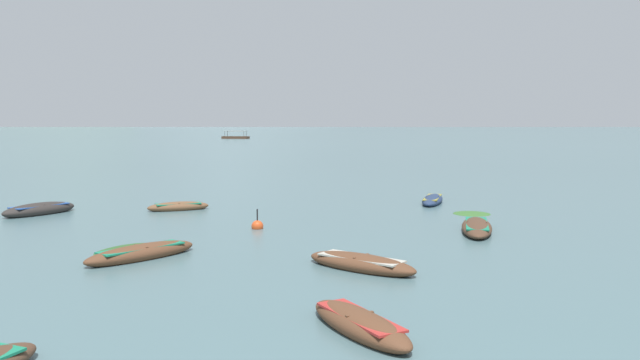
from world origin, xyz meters
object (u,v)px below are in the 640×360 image
Objects in this scene: rowboat_4 at (142,253)px; rowboat_3 at (477,227)px; mooring_buoy at (257,226)px; rowboat_7 at (361,263)px; rowboat_0 at (432,200)px; rowboat_8 at (360,324)px; rowboat_9 at (40,210)px; ferry_0 at (236,137)px; rowboat_6 at (178,207)px.

rowboat_3 is at bearing 16.55° from rowboat_4.
rowboat_7 is at bearing -67.41° from mooring_buoy.
mooring_buoy reaches higher than rowboat_0.
rowboat_8 is (-6.75, -11.45, 0.00)m from rowboat_3.
mooring_buoy is (3.75, 5.31, -0.08)m from rowboat_4.
rowboat_0 is 18.52m from rowboat_4.
mooring_buoy is (10.54, -5.24, -0.11)m from rowboat_9.
rowboat_4 is 167.17m from ferry_0.
ferry_0 is at bearing 91.04° from rowboat_4.
rowboat_0 is 20.34m from rowboat_9.
rowboat_8 is (-0.97, -5.52, -0.01)m from rowboat_7.
rowboat_7 reaches higher than rowboat_3.
rowboat_7 is at bearing -17.61° from rowboat_4.
rowboat_0 is 1.22× the size of rowboat_8.
rowboat_6 is 155.84m from ferry_0.
rowboat_9 is (-20.21, -2.22, 0.05)m from rowboat_0.
rowboat_9 reaches higher than rowboat_3.
rowboat_0 is at bearing 6.01° from rowboat_6.
rowboat_9 is at bearing 160.74° from rowboat_3.
rowboat_9 is (-6.80, 10.55, 0.03)m from rowboat_4.
rowboat_6 is (-13.69, -1.44, 0.00)m from rowboat_0.
ferry_0 reaches higher than rowboat_8.
rowboat_0 is at bearing 66.31° from rowboat_7.
rowboat_3 is at bearing 45.74° from rowboat_7.
rowboat_0 is 1.19× the size of rowboat_4.
rowboat_7 is at bearing -86.66° from ferry_0.
rowboat_3 is at bearing -19.26° from rowboat_9.
rowboat_4 is 11.33m from rowboat_6.
rowboat_0 is 21.80m from rowboat_8.
rowboat_9 is at bearing -91.38° from ferry_0.
mooring_buoy is at bearing -56.26° from rowboat_6.
rowboat_9 reaches higher than rowboat_4.
ferry_0 is (-8.93, 174.84, 0.27)m from rowboat_8.
rowboat_3 is at bearing -94.91° from rowboat_0.
ferry_0 reaches higher than mooring_buoy.
rowboat_7 is at bearing -113.69° from rowboat_0.
mooring_buoy is (6.78, -161.83, -0.34)m from ferry_0.
mooring_buoy is (-9.67, -7.45, -0.06)m from rowboat_0.
rowboat_9 reaches higher than rowboat_0.
rowboat_9 reaches higher than rowboat_8.
rowboat_7 is 5.60m from rowboat_8.
rowboat_4 is 7.20m from rowboat_7.
rowboat_3 is 4.82× the size of mooring_buoy.
rowboat_8 is at bearing -99.93° from rowboat_7.
rowboat_6 is at bearing 91.37° from rowboat_4.
rowboat_4 is (-12.64, -3.76, 0.01)m from rowboat_3.
rowboat_9 is 3.84× the size of mooring_buoy.
rowboat_0 is at bearing 6.26° from rowboat_9.
rowboat_4 reaches higher than rowboat_3.
ferry_0 reaches higher than rowboat_6.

